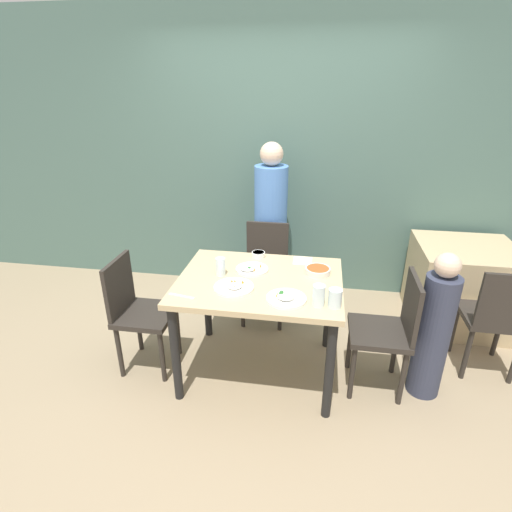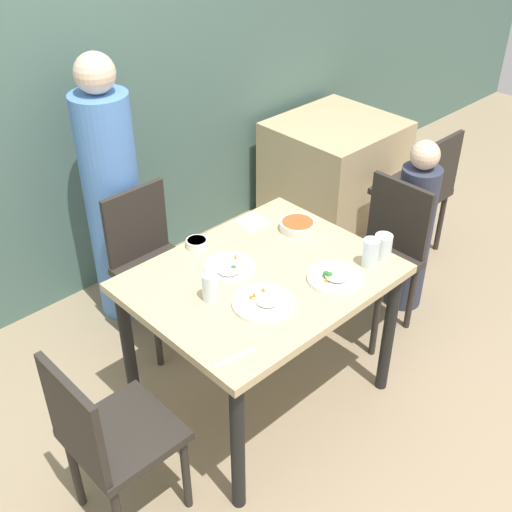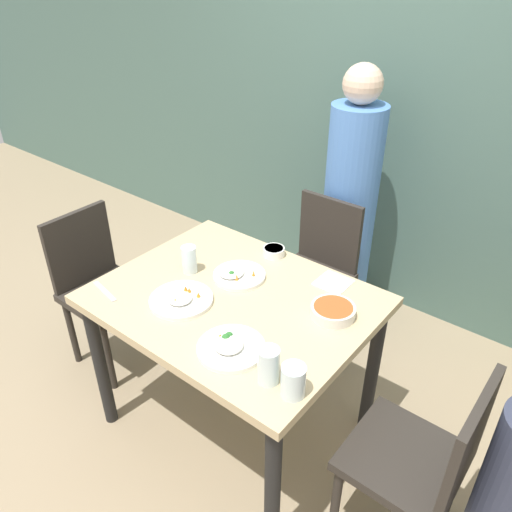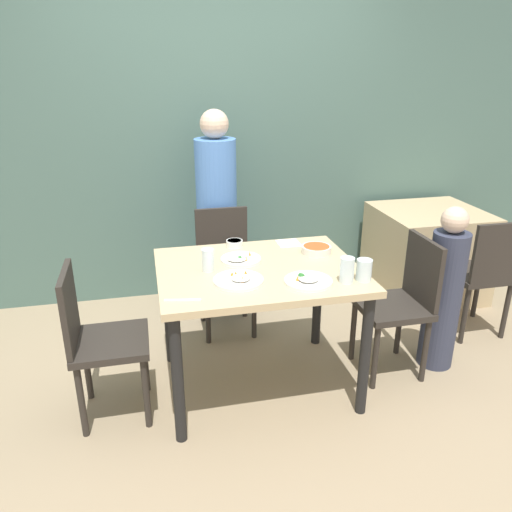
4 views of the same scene
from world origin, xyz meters
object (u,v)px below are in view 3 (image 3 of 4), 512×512
(chair_adult_spot, at_px, (316,269))
(person_child, at_px, (508,508))
(chair_child_spot, at_px, (422,461))
(glass_water_tall, at_px, (189,259))
(plate_rice_adult, at_px, (238,275))
(bowl_curry, at_px, (333,311))
(person_adult, at_px, (349,212))

(chair_adult_spot, xyz_separation_m, person_child, (1.26, -0.81, 0.01))
(chair_child_spot, relative_size, glass_water_tall, 6.90)
(chair_child_spot, xyz_separation_m, plate_rice_adult, (-0.98, 0.15, 0.30))
(person_child, xyz_separation_m, glass_water_tall, (-1.47, 0.06, 0.34))
(chair_adult_spot, distance_m, bowl_curry, 0.84)
(bowl_curry, xyz_separation_m, plate_rice_adult, (-0.48, -0.03, -0.01))
(chair_child_spot, relative_size, person_adult, 0.57)
(chair_child_spot, xyz_separation_m, person_child, (0.29, 0.00, 0.01))
(chair_child_spot, bearing_deg, bowl_curry, -109.86)
(glass_water_tall, bearing_deg, plate_rice_adult, 26.15)
(chair_adult_spot, relative_size, bowl_curry, 4.91)
(person_adult, bearing_deg, bowl_curry, -64.19)
(plate_rice_adult, bearing_deg, bowl_curry, 3.42)
(person_adult, xyz_separation_m, person_child, (1.26, -1.14, -0.22))
(person_adult, distance_m, person_child, 1.71)
(chair_child_spot, relative_size, person_child, 0.83)
(chair_child_spot, height_order, bowl_curry, chair_child_spot)
(plate_rice_adult, bearing_deg, glass_water_tall, -153.85)
(person_child, relative_size, plate_rice_adult, 4.55)
(chair_child_spot, distance_m, person_adult, 1.52)
(person_child, bearing_deg, glass_water_tall, 177.82)
(person_adult, relative_size, person_child, 1.45)
(chair_child_spot, height_order, glass_water_tall, glass_water_tall)
(chair_child_spot, bearing_deg, person_child, 90.00)
(chair_adult_spot, bearing_deg, bowl_curry, -53.67)
(chair_adult_spot, bearing_deg, person_child, -32.92)
(chair_adult_spot, height_order, chair_child_spot, same)
(chair_child_spot, bearing_deg, chair_adult_spot, -129.97)
(person_child, distance_m, plate_rice_adult, 1.31)
(person_adult, bearing_deg, chair_adult_spot, -90.00)
(chair_adult_spot, height_order, person_child, person_child)
(chair_child_spot, xyz_separation_m, bowl_curry, (-0.51, 0.18, 0.31))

